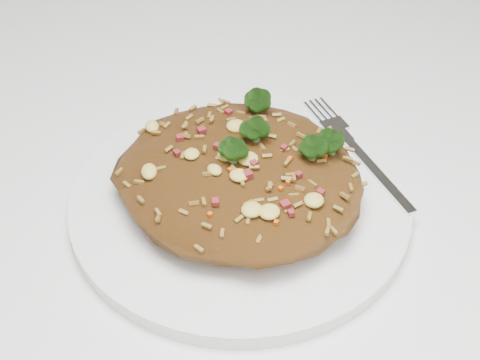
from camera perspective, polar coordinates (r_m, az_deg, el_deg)
name	(u,v)px	position (r m, az deg, el deg)	size (l,w,h in m)	color
dining_table	(218,206)	(0.67, -1.92, -2.27)	(1.20, 0.80, 0.75)	white
plate	(240,200)	(0.54, 0.00, -1.71)	(0.27, 0.27, 0.01)	white
fried_rice	(241,168)	(0.52, 0.09, 1.02)	(0.20, 0.18, 0.06)	brown
fork	(363,157)	(0.58, 10.42, 1.96)	(0.13, 0.12, 0.00)	silver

